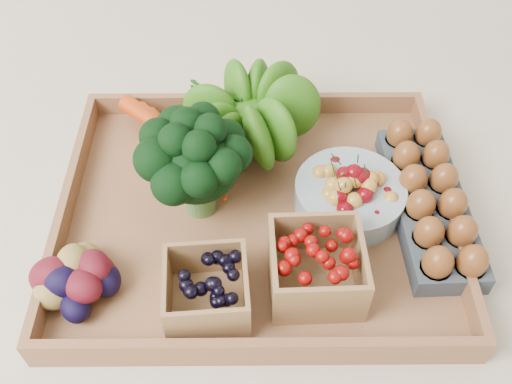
{
  "coord_description": "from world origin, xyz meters",
  "views": [
    {
      "loc": [
        -0.0,
        -0.51,
        0.66
      ],
      "look_at": [
        0.0,
        0.0,
        0.06
      ],
      "focal_mm": 40.0,
      "sensor_mm": 36.0,
      "label": 1
    }
  ],
  "objects_px": {
    "egg_carton": "(428,205)",
    "tray": "(256,215)",
    "broccoli": "(198,179)",
    "cherry_bowl": "(349,196)"
  },
  "relations": [
    {
      "from": "egg_carton",
      "to": "tray",
      "type": "bearing_deg",
      "value": 177.84
    },
    {
      "from": "tray",
      "to": "broccoli",
      "type": "height_order",
      "value": "broccoli"
    },
    {
      "from": "broccoli",
      "to": "cherry_bowl",
      "type": "height_order",
      "value": "broccoli"
    },
    {
      "from": "egg_carton",
      "to": "broccoli",
      "type": "bearing_deg",
      "value": 175.86
    },
    {
      "from": "tray",
      "to": "cherry_bowl",
      "type": "bearing_deg",
      "value": 5.43
    },
    {
      "from": "tray",
      "to": "egg_carton",
      "type": "relative_size",
      "value": 1.97
    },
    {
      "from": "broccoli",
      "to": "cherry_bowl",
      "type": "distance_m",
      "value": 0.22
    },
    {
      "from": "broccoli",
      "to": "egg_carton",
      "type": "bearing_deg",
      "value": -2.16
    },
    {
      "from": "tray",
      "to": "cherry_bowl",
      "type": "distance_m",
      "value": 0.14
    },
    {
      "from": "cherry_bowl",
      "to": "egg_carton",
      "type": "height_order",
      "value": "cherry_bowl"
    }
  ]
}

